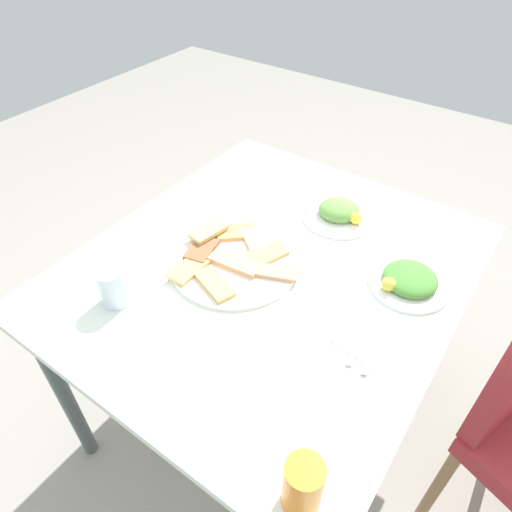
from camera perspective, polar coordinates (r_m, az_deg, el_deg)
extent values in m
plane|color=gray|center=(1.79, 1.28, -18.51)|extent=(6.00, 6.00, 0.00)
cube|color=white|center=(1.22, 1.77, -1.57)|extent=(1.06, 0.94, 0.02)
cylinder|color=#485554|center=(1.93, -0.67, 3.23)|extent=(0.04, 0.04, 0.70)
cylinder|color=#485554|center=(1.52, -22.88, -15.43)|extent=(0.04, 0.04, 0.70)
cylinder|color=#485554|center=(1.71, 22.30, -6.92)|extent=(0.04, 0.04, 0.70)
cylinder|color=#926E47|center=(1.53, 21.68, -25.12)|extent=(0.03, 0.03, 0.41)
cylinder|color=white|center=(1.21, -2.67, -0.72)|extent=(0.34, 0.34, 0.01)
cube|color=#E1A579|center=(1.19, -2.68, -0.87)|extent=(0.06, 0.14, 0.01)
cube|color=tan|center=(1.16, 2.33, -2.06)|extent=(0.09, 0.13, 0.01)
cube|color=#E3B969|center=(1.19, -7.96, -1.23)|extent=(0.14, 0.06, 0.01)
cube|color=#D5B665|center=(1.21, 1.11, 0.14)|extent=(0.13, 0.10, 0.01)
cube|color=#E3A45C|center=(1.29, -2.29, 3.03)|extent=(0.12, 0.13, 0.01)
cube|color=#DDBA6D|center=(1.14, -5.21, -3.49)|extent=(0.09, 0.13, 0.01)
cube|color=#E2C574|center=(1.27, -5.98, 3.13)|extent=(0.11, 0.07, 0.01)
cube|color=#E3C382|center=(1.26, -0.19, 2.06)|extent=(0.10, 0.11, 0.01)
cube|color=#9E5F3C|center=(1.24, -6.77, 0.78)|extent=(0.11, 0.08, 0.01)
cylinder|color=white|center=(1.22, 18.50, -3.24)|extent=(0.20, 0.20, 0.01)
ellipsoid|color=#4C943A|center=(1.20, 18.68, -2.66)|extent=(0.19, 0.19, 0.04)
sphere|color=#E3D44A|center=(1.16, 16.18, -3.40)|extent=(0.04, 0.04, 0.04)
cylinder|color=white|center=(1.39, 10.22, 4.96)|extent=(0.22, 0.22, 0.01)
ellipsoid|color=#6FA64C|center=(1.38, 10.32, 5.65)|extent=(0.16, 0.16, 0.06)
sphere|color=yellow|center=(1.35, 12.36, 4.60)|extent=(0.04, 0.04, 0.04)
cylinder|color=orange|center=(0.82, 5.85, -26.61)|extent=(0.08, 0.08, 0.12)
cylinder|color=silver|center=(1.14, -17.39, -3.58)|extent=(0.07, 0.07, 0.10)
cube|color=white|center=(1.07, 13.19, -9.96)|extent=(0.13, 0.13, 0.00)
cube|color=silver|center=(1.07, 12.35, -9.42)|extent=(0.18, 0.06, 0.00)
cube|color=silver|center=(1.06, 14.10, -10.23)|extent=(0.18, 0.07, 0.00)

